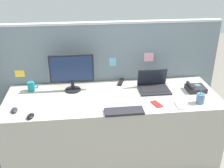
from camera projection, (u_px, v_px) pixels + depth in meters
name	position (u px, v px, depth m)	size (l,w,h in m)	color
ground_plane	(112.00, 152.00, 3.18)	(10.00, 10.00, 0.00)	slate
desk	(113.00, 125.00, 3.02)	(2.25, 0.79, 0.73)	#ADA89E
cubicle_divider	(108.00, 81.00, 3.27)	(2.59, 0.08, 1.42)	slate
desktop_monitor	(72.00, 71.00, 2.90)	(0.47, 0.17, 0.41)	black
laptop	(153.00, 85.00, 3.01)	(0.33, 0.26, 0.21)	#232328
desk_phone	(195.00, 88.00, 2.98)	(0.20, 0.18, 0.09)	#232328
keyboard_main	(124.00, 111.00, 2.57)	(0.37, 0.14, 0.02)	#232328
computer_mouse_right_hand	(14.00, 110.00, 2.58)	(0.06, 0.10, 0.03)	#232328
computer_mouse_left_hand	(31.00, 116.00, 2.48)	(0.06, 0.10, 0.03)	black
pen_cup	(200.00, 98.00, 2.71)	(0.08, 0.08, 0.17)	#4C7093
cell_phone_red_case	(157.00, 104.00, 2.71)	(0.06, 0.14, 0.01)	#B22323
cell_phone_silver_slab	(179.00, 105.00, 2.68)	(0.06, 0.15, 0.01)	#B7BAC1
tv_remote	(121.00, 82.00, 3.17)	(0.04, 0.17, 0.02)	black
coffee_mug	(31.00, 87.00, 2.96)	(0.11, 0.08, 0.10)	#197A84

